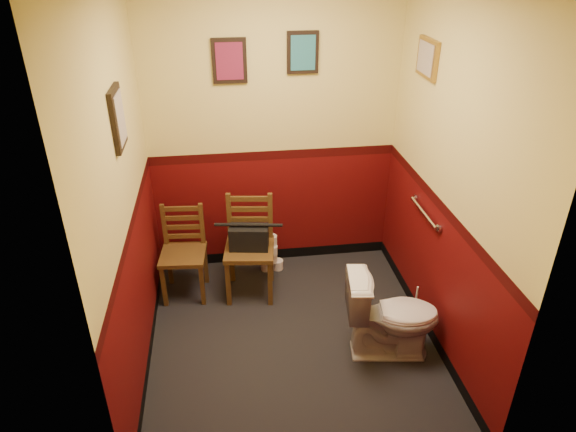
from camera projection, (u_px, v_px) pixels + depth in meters
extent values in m
cube|color=black|center=(292.00, 341.00, 4.09)|extent=(2.20, 2.40, 0.00)
cube|color=#50090A|center=(273.00, 129.00, 4.48)|extent=(2.20, 0.00, 2.70)
cube|color=#50090A|center=(330.00, 298.00, 2.40)|extent=(2.20, 0.00, 2.70)
cube|color=#50090A|center=(125.00, 198.00, 3.31)|extent=(0.00, 2.40, 2.70)
cube|color=#50090A|center=(449.00, 179.00, 3.57)|extent=(0.00, 2.40, 2.70)
cylinder|color=silver|center=(424.00, 213.00, 3.98)|extent=(0.03, 0.50, 0.03)
cylinder|color=silver|center=(439.00, 228.00, 3.76)|extent=(0.02, 0.06, 0.06)
cylinder|color=silver|center=(415.00, 198.00, 4.20)|extent=(0.02, 0.06, 0.06)
cube|color=black|center=(229.00, 61.00, 4.14)|extent=(0.28, 0.03, 0.36)
cube|color=maroon|center=(229.00, 61.00, 4.12)|extent=(0.22, 0.01, 0.30)
cube|color=black|center=(303.00, 52.00, 4.19)|extent=(0.26, 0.03, 0.34)
cube|color=teal|center=(303.00, 53.00, 4.17)|extent=(0.20, 0.01, 0.28)
cube|color=black|center=(118.00, 118.00, 3.16)|extent=(0.03, 0.30, 0.38)
cube|color=tan|center=(120.00, 118.00, 3.16)|extent=(0.01, 0.24, 0.31)
cube|color=olive|center=(428.00, 58.00, 3.76)|extent=(0.03, 0.34, 0.28)
cube|color=tan|center=(425.00, 58.00, 3.75)|extent=(0.01, 0.28, 0.22)
imported|color=white|center=(392.00, 316.00, 3.83)|extent=(0.75, 0.49, 0.69)
cylinder|color=silver|center=(413.00, 322.00, 4.20)|extent=(0.12, 0.12, 0.12)
cylinder|color=silver|center=(415.00, 303.00, 4.11)|extent=(0.02, 0.02, 0.33)
cube|color=brown|center=(183.00, 255.00, 4.44)|extent=(0.41, 0.41, 0.04)
cube|color=brown|center=(164.00, 286.00, 4.39)|extent=(0.04, 0.04, 0.41)
cube|color=brown|center=(169.00, 264.00, 4.67)|extent=(0.04, 0.04, 0.41)
cube|color=brown|center=(202.00, 285.00, 4.40)|extent=(0.04, 0.04, 0.41)
cube|color=brown|center=(206.00, 263.00, 4.69)|extent=(0.04, 0.04, 0.41)
cube|color=brown|center=(164.00, 225.00, 4.48)|extent=(0.04, 0.03, 0.41)
cube|color=brown|center=(202.00, 224.00, 4.50)|extent=(0.04, 0.03, 0.41)
cube|color=brown|center=(184.00, 236.00, 4.54)|extent=(0.31, 0.05, 0.04)
cube|color=brown|center=(183.00, 227.00, 4.50)|extent=(0.31, 0.05, 0.04)
cube|color=brown|center=(182.00, 218.00, 4.46)|extent=(0.31, 0.05, 0.04)
cube|color=brown|center=(181.00, 209.00, 4.41)|extent=(0.31, 0.05, 0.04)
cube|color=brown|center=(249.00, 250.00, 4.44)|extent=(0.47, 0.47, 0.04)
cube|color=brown|center=(228.00, 283.00, 4.39)|extent=(0.04, 0.04, 0.45)
cube|color=brown|center=(232.00, 260.00, 4.70)|extent=(0.04, 0.04, 0.45)
cube|color=brown|center=(270.00, 283.00, 4.39)|extent=(0.04, 0.04, 0.45)
cube|color=brown|center=(271.00, 260.00, 4.71)|extent=(0.04, 0.04, 0.45)
cube|color=brown|center=(229.00, 217.00, 4.49)|extent=(0.04, 0.04, 0.45)
cube|color=brown|center=(270.00, 217.00, 4.49)|extent=(0.04, 0.04, 0.45)
cube|color=brown|center=(250.00, 229.00, 4.55)|extent=(0.34, 0.07, 0.04)
cube|color=brown|center=(250.00, 219.00, 4.51)|extent=(0.34, 0.07, 0.04)
cube|color=brown|center=(250.00, 209.00, 4.46)|extent=(0.34, 0.07, 0.04)
cube|color=brown|center=(249.00, 199.00, 4.41)|extent=(0.34, 0.07, 0.04)
cube|color=black|center=(249.00, 237.00, 4.38)|extent=(0.35, 0.21, 0.21)
cylinder|color=black|center=(248.00, 225.00, 4.32)|extent=(0.29, 0.07, 0.03)
cylinder|color=silver|center=(266.00, 265.00, 4.94)|extent=(0.10, 0.10, 0.09)
cylinder|color=silver|center=(278.00, 264.00, 4.95)|extent=(0.10, 0.10, 0.09)
cylinder|color=silver|center=(272.00, 257.00, 4.89)|extent=(0.10, 0.10, 0.09)
cylinder|color=silver|center=(272.00, 250.00, 4.83)|extent=(0.10, 0.10, 0.09)
cylinder|color=silver|center=(272.00, 240.00, 4.81)|extent=(0.10, 0.10, 0.09)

